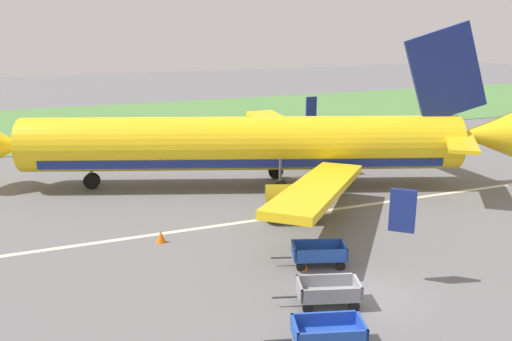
{
  "coord_description": "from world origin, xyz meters",
  "views": [
    {
      "loc": [
        -12.03,
        -17.46,
        11.17
      ],
      "look_at": [
        -0.72,
        10.9,
        2.8
      ],
      "focal_mm": 37.81,
      "sensor_mm": 36.0,
      "label": 1
    }
  ],
  "objects_px": {
    "airplane": "(257,145)",
    "baggage_cart_third_in_row": "(319,254)",
    "baggage_cart_second_in_row": "(328,292)",
    "baggage_cart_nearest": "(328,334)",
    "traffic_cone_near_plane": "(161,237)",
    "traffic_cone_mid_apron": "(302,263)"
  },
  "relations": [
    {
      "from": "baggage_cart_nearest",
      "to": "baggage_cart_third_in_row",
      "type": "xyz_separation_m",
      "value": [
        2.94,
        6.17,
        0.0
      ]
    },
    {
      "from": "baggage_cart_third_in_row",
      "to": "airplane",
      "type": "bearing_deg",
      "value": 81.1
    },
    {
      "from": "baggage_cart_third_in_row",
      "to": "traffic_cone_mid_apron",
      "type": "distance_m",
      "value": 0.96
    },
    {
      "from": "traffic_cone_near_plane",
      "to": "traffic_cone_mid_apron",
      "type": "relative_size",
      "value": 0.99
    },
    {
      "from": "baggage_cart_nearest",
      "to": "airplane",
      "type": "bearing_deg",
      "value": 75.45
    },
    {
      "from": "baggage_cart_second_in_row",
      "to": "baggage_cart_third_in_row",
      "type": "distance_m",
      "value": 3.77
    },
    {
      "from": "airplane",
      "to": "baggage_cart_second_in_row",
      "type": "height_order",
      "value": "airplane"
    },
    {
      "from": "baggage_cart_nearest",
      "to": "baggage_cart_second_in_row",
      "type": "bearing_deg",
      "value": 60.81
    },
    {
      "from": "baggage_cart_third_in_row",
      "to": "traffic_cone_near_plane",
      "type": "height_order",
      "value": "baggage_cart_third_in_row"
    },
    {
      "from": "airplane",
      "to": "baggage_cart_third_in_row",
      "type": "bearing_deg",
      "value": -98.9
    },
    {
      "from": "baggage_cart_nearest",
      "to": "traffic_cone_near_plane",
      "type": "xyz_separation_m",
      "value": [
        -3.45,
        11.73,
        -0.28
      ]
    },
    {
      "from": "baggage_cart_nearest",
      "to": "baggage_cart_third_in_row",
      "type": "relative_size",
      "value": 1.0
    },
    {
      "from": "airplane",
      "to": "baggage_cart_second_in_row",
      "type": "xyz_separation_m",
      "value": [
        -3.46,
        -16.43,
        -2.45
      ]
    },
    {
      "from": "baggage_cart_second_in_row",
      "to": "traffic_cone_mid_apron",
      "type": "height_order",
      "value": "baggage_cart_second_in_row"
    },
    {
      "from": "baggage_cart_second_in_row",
      "to": "traffic_cone_near_plane",
      "type": "relative_size",
      "value": 5.52
    },
    {
      "from": "airplane",
      "to": "baggage_cart_nearest",
      "type": "bearing_deg",
      "value": -104.55
    },
    {
      "from": "airplane",
      "to": "baggage_cart_third_in_row",
      "type": "height_order",
      "value": "airplane"
    },
    {
      "from": "baggage_cart_nearest",
      "to": "traffic_cone_mid_apron",
      "type": "relative_size",
      "value": 5.48
    },
    {
      "from": "baggage_cart_second_in_row",
      "to": "traffic_cone_mid_apron",
      "type": "relative_size",
      "value": 5.48
    },
    {
      "from": "airplane",
      "to": "baggage_cart_second_in_row",
      "type": "relative_size",
      "value": 10.1
    },
    {
      "from": "airplane",
      "to": "traffic_cone_near_plane",
      "type": "distance_m",
      "value": 11.53
    },
    {
      "from": "baggage_cart_third_in_row",
      "to": "traffic_cone_mid_apron",
      "type": "height_order",
      "value": "baggage_cart_third_in_row"
    }
  ]
}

